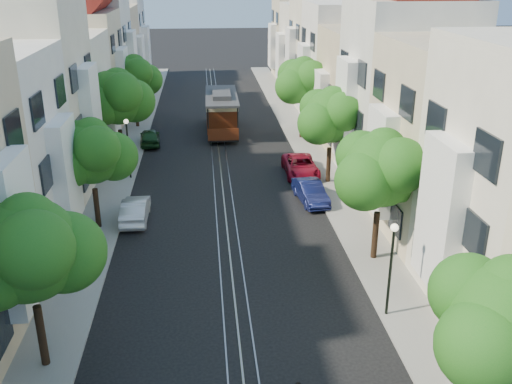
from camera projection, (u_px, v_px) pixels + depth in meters
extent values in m
plane|color=black|center=(219.00, 151.00, 45.78)|extent=(200.00, 200.00, 0.00)
cube|color=gray|center=(308.00, 148.00, 46.39)|extent=(2.50, 80.00, 0.12)
cube|color=gray|center=(127.00, 153.00, 45.13)|extent=(2.50, 80.00, 0.12)
cube|color=gray|center=(212.00, 151.00, 45.73)|extent=(0.06, 80.00, 0.02)
cube|color=gray|center=(219.00, 151.00, 45.78)|extent=(0.06, 80.00, 0.02)
cube|color=gray|center=(226.00, 151.00, 45.83)|extent=(0.06, 80.00, 0.02)
cube|color=tan|center=(219.00, 151.00, 45.78)|extent=(0.08, 80.00, 0.01)
cube|color=white|center=(442.00, 214.00, 22.57)|extent=(0.90, 3.04, 6.05)
cube|color=beige|center=(453.00, 144.00, 30.16)|extent=(7.00, 8.00, 10.00)
cube|color=white|center=(381.00, 161.00, 30.13)|extent=(0.90, 3.04, 5.50)
cube|color=silver|center=(404.00, 95.00, 37.21)|extent=(7.00, 8.00, 12.00)
cube|color=white|center=(346.00, 110.00, 37.23)|extent=(0.90, 3.04, 6.60)
cube|color=#C6B28C|center=(369.00, 92.00, 45.17)|extent=(7.00, 8.00, 9.00)
cube|color=white|center=(321.00, 102.00, 45.10)|extent=(0.90, 3.04, 4.95)
cube|color=white|center=(345.00, 67.00, 52.30)|extent=(7.00, 8.00, 10.50)
cube|color=white|center=(304.00, 77.00, 52.28)|extent=(0.90, 3.04, 5.78)
cube|color=beige|center=(327.00, 49.00, 59.53)|extent=(7.00, 8.00, 11.50)
cube|color=white|center=(291.00, 59.00, 59.54)|extent=(0.90, 3.04, 6.32)
cube|color=silver|center=(313.00, 49.00, 67.30)|extent=(7.00, 8.00, 9.50)
cube|color=white|center=(281.00, 56.00, 67.25)|extent=(0.90, 3.04, 5.23)
cube|color=beige|center=(302.00, 39.00, 74.62)|extent=(7.00, 8.00, 10.00)
cube|color=white|center=(273.00, 46.00, 74.59)|extent=(0.90, 3.04, 5.50)
cube|color=white|center=(16.00, 233.00, 21.18)|extent=(0.90, 3.04, 5.93)
cube|color=white|center=(64.00, 172.00, 28.74)|extent=(0.90, 3.04, 5.39)
cube|color=beige|center=(26.00, 104.00, 35.18)|extent=(7.00, 8.00, 11.76)
cube|color=white|center=(91.00, 117.00, 35.85)|extent=(0.90, 3.04, 6.47)
cube|color=silver|center=(59.00, 100.00, 43.13)|extent=(7.00, 8.00, 8.82)
cube|color=white|center=(111.00, 108.00, 43.71)|extent=(0.90, 3.04, 4.85)
cube|color=beige|center=(78.00, 72.00, 50.27)|extent=(7.00, 8.00, 10.29)
cube|color=white|center=(123.00, 81.00, 50.90)|extent=(0.90, 3.04, 5.66)
cube|color=silver|center=(93.00, 54.00, 57.50)|extent=(7.00, 8.00, 11.27)
cube|color=white|center=(132.00, 62.00, 58.15)|extent=(0.90, 3.04, 6.20)
cube|color=#C6B28C|center=(106.00, 53.00, 65.26)|extent=(7.00, 8.00, 9.31)
cube|color=white|center=(140.00, 59.00, 65.87)|extent=(0.90, 3.04, 5.12)
cube|color=white|center=(116.00, 42.00, 72.58)|extent=(7.00, 8.00, 9.80)
cube|color=white|center=(146.00, 48.00, 73.20)|extent=(0.90, 3.04, 5.39)
sphere|color=#175415|center=(506.00, 320.00, 16.05)|extent=(3.38, 3.38, 3.38)
sphere|color=#175415|center=(483.00, 346.00, 15.43)|extent=(2.64, 2.64, 2.64)
cylinder|color=black|center=(375.00, 235.00, 28.31)|extent=(0.30, 0.30, 2.45)
sphere|color=#175415|center=(381.00, 169.00, 27.04)|extent=(3.64, 3.64, 3.64)
sphere|color=#175415|center=(399.00, 173.00, 27.75)|extent=(2.91, 2.91, 2.91)
sphere|color=#175415|center=(365.00, 181.00, 26.42)|extent=(2.84, 2.84, 2.84)
sphere|color=#175415|center=(384.00, 150.00, 26.81)|extent=(2.18, 2.18, 2.18)
cylinder|color=black|center=(328.00, 165.00, 38.51)|extent=(0.30, 0.30, 2.38)
sphere|color=#175415|center=(331.00, 116.00, 37.28)|extent=(3.54, 3.54, 3.54)
sphere|color=#175415|center=(345.00, 120.00, 37.98)|extent=(2.83, 2.83, 2.83)
sphere|color=#175415|center=(318.00, 124.00, 36.66)|extent=(2.76, 2.76, 2.76)
sphere|color=#175415|center=(333.00, 102.00, 37.05)|extent=(2.12, 2.12, 2.12)
cylinder|color=black|center=(301.00, 123.00, 48.68)|extent=(0.30, 0.30, 2.52)
sphere|color=#175415|center=(303.00, 81.00, 47.37)|extent=(3.74, 3.74, 3.74)
sphere|color=#175415|center=(314.00, 84.00, 48.07)|extent=(3.00, 3.00, 3.00)
sphere|color=#175415|center=(293.00, 86.00, 46.75)|extent=(2.92, 2.92, 2.92)
sphere|color=#175415|center=(304.00, 70.00, 47.14)|extent=(2.25, 2.25, 2.25)
cylinder|color=black|center=(42.00, 335.00, 20.58)|extent=(0.30, 0.30, 2.45)
sphere|color=#175415|center=(27.00, 250.00, 19.31)|extent=(3.64, 3.64, 3.64)
sphere|color=#175415|center=(65.00, 252.00, 20.02)|extent=(2.91, 2.91, 2.91)
sphere|color=#175415|center=(27.00, 224.00, 19.08)|extent=(2.18, 2.18, 2.18)
cylinder|color=black|center=(97.00, 208.00, 31.73)|extent=(0.30, 0.30, 2.27)
sphere|color=#175415|center=(91.00, 153.00, 30.55)|extent=(3.38, 3.38, 3.38)
sphere|color=#175415|center=(114.00, 156.00, 31.26)|extent=(2.70, 2.70, 2.70)
sphere|color=#175415|center=(71.00, 163.00, 29.93)|extent=(2.64, 2.64, 2.64)
sphere|color=#175415|center=(91.00, 136.00, 30.32)|extent=(2.03, 2.03, 2.03)
cylinder|color=black|center=(122.00, 147.00, 41.85)|extent=(0.30, 0.30, 2.62)
sphere|color=#175415|center=(117.00, 97.00, 40.49)|extent=(3.90, 3.90, 3.90)
sphere|color=#175415|center=(134.00, 101.00, 41.20)|extent=(3.12, 3.12, 3.12)
sphere|color=#175415|center=(102.00, 104.00, 39.87)|extent=(3.04, 3.04, 3.04)
sphere|color=#175415|center=(117.00, 84.00, 40.26)|extent=(2.34, 2.34, 2.34)
cylinder|color=black|center=(137.00, 113.00, 52.09)|extent=(0.30, 0.30, 2.38)
sphere|color=#175415|center=(134.00, 76.00, 50.85)|extent=(3.54, 3.54, 3.54)
sphere|color=#175415|center=(147.00, 80.00, 51.56)|extent=(2.83, 2.83, 2.83)
sphere|color=#175415|center=(122.00, 81.00, 50.23)|extent=(2.76, 2.76, 2.76)
sphere|color=#175415|center=(134.00, 66.00, 50.62)|extent=(2.12, 2.12, 2.12)
cylinder|color=black|center=(390.00, 272.00, 23.32)|extent=(0.12, 0.12, 4.00)
sphere|color=#FFF2CC|center=(394.00, 228.00, 22.59)|extent=(0.32, 0.32, 0.32)
cylinder|color=black|center=(128.00, 150.00, 38.90)|extent=(0.12, 0.12, 4.00)
sphere|color=#FFF2CC|center=(126.00, 121.00, 38.17)|extent=(0.32, 0.32, 0.32)
cube|color=black|center=(222.00, 126.00, 50.91)|extent=(2.64, 8.86, 0.33)
cube|color=#501E0D|center=(222.00, 112.00, 50.43)|extent=(2.72, 5.55, 2.65)
cube|color=beige|center=(222.00, 101.00, 50.06)|extent=(2.77, 5.61, 0.66)
cube|color=#2D2D30|center=(221.00, 96.00, 49.90)|extent=(2.87, 8.87, 0.20)
cube|color=#2D2D30|center=(221.00, 93.00, 49.80)|extent=(1.60, 4.99, 0.39)
imported|color=#0B1039|center=(311.00, 192.00, 35.58)|extent=(1.90, 4.17, 1.33)
imported|color=maroon|center=(301.00, 166.00, 40.23)|extent=(2.23, 4.83, 1.34)
imported|color=silver|center=(135.00, 210.00, 32.97)|extent=(1.44, 4.09, 1.35)
imported|color=#163819|center=(150.00, 137.00, 47.11)|extent=(1.91, 4.07, 1.35)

